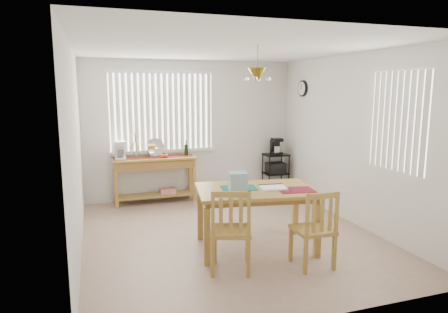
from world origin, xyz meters
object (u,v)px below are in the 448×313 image
object	(u,v)px
chair_right	(314,230)
cart_items	(276,147)
sideboard	(155,169)
wire_cart	(276,169)
dining_table	(256,195)
chair_left	(231,231)

from	to	relation	value
chair_right	cart_items	bearing A→B (deg)	71.97
cart_items	chair_right	xyz separation A→B (m)	(-1.07, -3.30, -0.48)
sideboard	chair_right	size ratio (longest dim) A/B	1.60
cart_items	chair_right	size ratio (longest dim) A/B	0.35
wire_cart	dining_table	world-z (taller)	dining_table
dining_table	chair_left	size ratio (longest dim) A/B	1.66
chair_right	chair_left	bearing A→B (deg)	168.44
cart_items	chair_left	size ratio (longest dim) A/B	0.33
dining_table	chair_left	xyz separation A→B (m)	(-0.53, -0.55, -0.23)
cart_items	dining_table	distance (m)	2.97
wire_cart	chair_left	xyz separation A→B (m)	(-2.03, -3.09, 0.01)
dining_table	chair_right	xyz separation A→B (m)	(0.43, -0.75, -0.25)
sideboard	cart_items	size ratio (longest dim) A/B	4.61
dining_table	chair_right	distance (m)	0.90
cart_items	chair_left	distance (m)	3.74
cart_items	chair_right	distance (m)	3.50
cart_items	dining_table	size ratio (longest dim) A/B	0.20
chair_left	dining_table	bearing A→B (deg)	46.01
wire_cart	dining_table	xyz separation A→B (m)	(-1.50, -2.55, 0.24)
sideboard	cart_items	xyz separation A→B (m)	(2.41, -0.01, 0.30)
chair_left	chair_right	xyz separation A→B (m)	(0.96, -0.20, -0.03)
wire_cart	chair_left	world-z (taller)	chair_left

